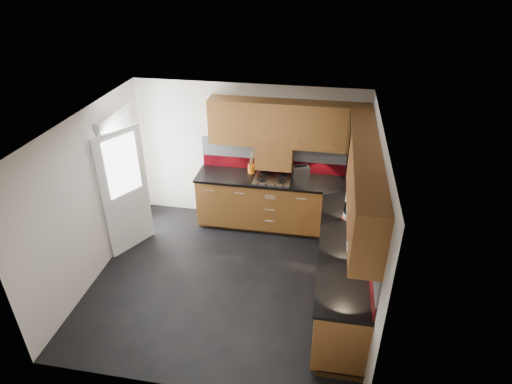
% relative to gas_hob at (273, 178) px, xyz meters
% --- Properties ---
extents(room, '(4.00, 3.80, 2.64)m').
position_rel_gas_hob_xyz_m(room, '(-0.45, -1.47, 0.54)').
color(room, black).
extents(base_cabinets, '(2.70, 3.20, 0.95)m').
position_rel_gas_hob_xyz_m(base_cabinets, '(0.62, -0.75, -0.52)').
color(base_cabinets, '#5A3914').
rests_on(base_cabinets, room).
extents(countertop, '(2.72, 3.22, 0.04)m').
position_rel_gas_hob_xyz_m(countertop, '(0.60, -0.77, -0.04)').
color(countertop, black).
rests_on(countertop, base_cabinets).
extents(backsplash, '(2.70, 3.20, 0.54)m').
position_rel_gas_hob_xyz_m(backsplash, '(0.83, -0.54, 0.25)').
color(backsplash, maroon).
rests_on(backsplash, countertop).
extents(upper_cabinets, '(2.50, 3.20, 0.72)m').
position_rel_gas_hob_xyz_m(upper_cabinets, '(0.78, -0.69, 0.88)').
color(upper_cabinets, '#5A3914').
rests_on(upper_cabinets, room).
extents(extractor_hood, '(0.60, 0.33, 0.40)m').
position_rel_gas_hob_xyz_m(extractor_hood, '(0.00, 0.17, 0.32)').
color(extractor_hood, '#5A3914').
rests_on(extractor_hood, room).
extents(glass_cabinet, '(0.32, 0.80, 0.66)m').
position_rel_gas_hob_xyz_m(glass_cabinet, '(1.26, -0.40, 0.91)').
color(glass_cabinet, black).
rests_on(glass_cabinet, room).
extents(back_door, '(0.42, 1.19, 2.04)m').
position_rel_gas_hob_xyz_m(back_door, '(-2.23, -0.72, 0.08)').
color(back_door, white).
rests_on(back_door, room).
extents(gas_hob, '(0.60, 0.53, 0.05)m').
position_rel_gas_hob_xyz_m(gas_hob, '(0.00, 0.00, 0.00)').
color(gas_hob, silver).
rests_on(gas_hob, countertop).
extents(utensil_pot, '(0.12, 0.12, 0.43)m').
position_rel_gas_hob_xyz_m(utensil_pot, '(-0.38, 0.17, 0.08)').
color(utensil_pot, orange).
rests_on(utensil_pot, countertop).
extents(toaster, '(0.31, 0.25, 0.20)m').
position_rel_gas_hob_xyz_m(toaster, '(0.44, 0.15, 0.08)').
color(toaster, silver).
rests_on(toaster, countertop).
extents(food_processor, '(0.16, 0.16, 0.27)m').
position_rel_gas_hob_xyz_m(food_processor, '(1.21, -0.96, 0.11)').
color(food_processor, white).
rests_on(food_processor, countertop).
extents(paper_towel, '(0.14, 0.14, 0.24)m').
position_rel_gas_hob_xyz_m(paper_towel, '(1.21, -0.66, 0.11)').
color(paper_towel, white).
rests_on(paper_towel, countertop).
extents(orange_cloth, '(0.16, 0.15, 0.01)m').
position_rel_gas_hob_xyz_m(orange_cloth, '(1.19, -0.96, -0.01)').
color(orange_cloth, red).
rests_on(orange_cloth, countertop).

